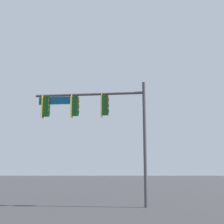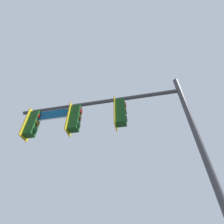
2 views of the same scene
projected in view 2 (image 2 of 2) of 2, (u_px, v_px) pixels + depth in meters
name	position (u px, v px, depth m)	size (l,w,h in m)	color
signal_pole_near	(101.00, 124.00, 6.09)	(6.33, 1.07, 6.80)	#47474C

